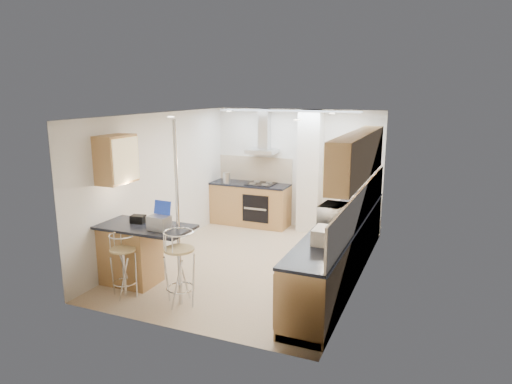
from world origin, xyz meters
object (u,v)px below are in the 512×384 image
at_px(bar_stool_end, 180,268).
at_px(bar_stool_near, 124,265).
at_px(microwave, 333,214).
at_px(laptop, 159,223).
at_px(bread_bin, 326,236).

bearing_deg(bar_stool_end, bar_stool_near, 122.69).
xyz_separation_m(microwave, laptop, (-2.18, -1.37, -0.02)).
xyz_separation_m(microwave, bar_stool_end, (-1.70, -1.63, -0.53)).
bearing_deg(bar_stool_end, microwave, -18.90).
distance_m(microwave, laptop, 2.58).
bearing_deg(bread_bin, bar_stool_end, -160.86).
height_order(laptop, bread_bin, laptop).
relative_size(microwave, bread_bin, 1.31).
distance_m(bar_stool_near, bread_bin, 2.87).
bearing_deg(microwave, bar_stool_end, 138.24).
height_order(bar_stool_end, bread_bin, bread_bin).
relative_size(bar_stool_near, bar_stool_end, 0.88).
xyz_separation_m(bar_stool_near, bread_bin, (2.72, 0.72, 0.56)).
bearing_deg(laptop, bar_stool_near, -136.67).
xyz_separation_m(microwave, bar_stool_near, (-2.58, -1.71, -0.60)).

